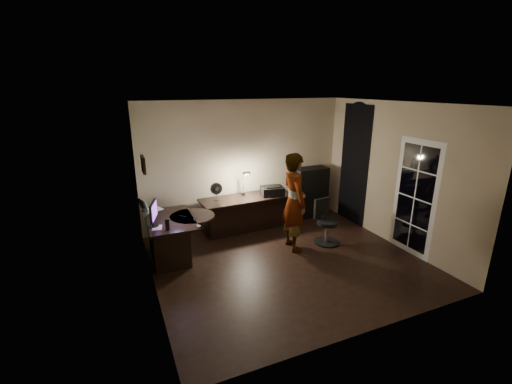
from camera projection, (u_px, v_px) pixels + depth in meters
name	position (u px, v px, depth m)	size (l,w,h in m)	color
floor	(287.00, 262.00, 6.03)	(4.50, 4.00, 0.01)	black
ceiling	(292.00, 103.00, 5.23)	(4.50, 4.00, 0.01)	silver
wall_back	(245.00, 164.00, 7.39)	(4.50, 0.01, 2.70)	tan
wall_front	(374.00, 235.00, 3.87)	(4.50, 0.01, 2.70)	tan
wall_left	(147.00, 206.00, 4.78)	(0.01, 4.00, 2.70)	tan
wall_right	(394.00, 175.00, 6.48)	(0.01, 4.00, 2.70)	tan
green_wall_overlay	(149.00, 206.00, 4.79)	(0.00, 4.00, 2.70)	#4D5E2C
arched_doorway	(354.00, 165.00, 7.50)	(0.01, 0.90, 2.60)	black
french_door	(415.00, 198.00, 6.08)	(0.02, 0.92, 2.10)	white
framed_picture	(143.00, 165.00, 5.04)	(0.04, 0.30, 0.25)	black
desk_left	(171.00, 238.00, 6.07)	(0.79, 1.29, 0.75)	black
desk_right	(247.00, 213.00, 7.26)	(1.96, 0.69, 0.74)	black
cabinet	(310.00, 192.00, 8.00)	(0.78, 0.39, 1.16)	black
laptop_stand	(151.00, 213.00, 6.11)	(0.23, 0.19, 0.10)	silver
laptop	(152.00, 204.00, 6.08)	(0.32, 0.30, 0.22)	silver
monitor	(153.00, 218.00, 5.59)	(0.09, 0.45, 0.30)	black
mouse	(199.00, 226.00, 5.61)	(0.06, 0.09, 0.03)	silver
phone	(196.00, 219.00, 5.94)	(0.06, 0.12, 0.01)	black
pen	(183.00, 216.00, 6.07)	(0.01, 0.15, 0.01)	black
speaker	(167.00, 224.00, 5.48)	(0.07, 0.07, 0.19)	black
notepad	(157.00, 228.00, 5.57)	(0.15, 0.22, 0.01)	silver
desk_fan	(216.00, 192.00, 6.91)	(0.24, 0.13, 0.37)	black
headphones	(271.00, 195.00, 7.14)	(0.17, 0.07, 0.08)	navy
printer	(272.00, 191.00, 7.26)	(0.46, 0.36, 0.21)	black
desk_lamp	(243.00, 182.00, 7.18)	(0.14, 0.27, 0.59)	black
office_chair	(328.00, 222.00, 6.62)	(0.49, 0.49, 0.87)	black
person	(294.00, 202.00, 6.28)	(0.66, 0.44, 1.83)	#D8A88C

